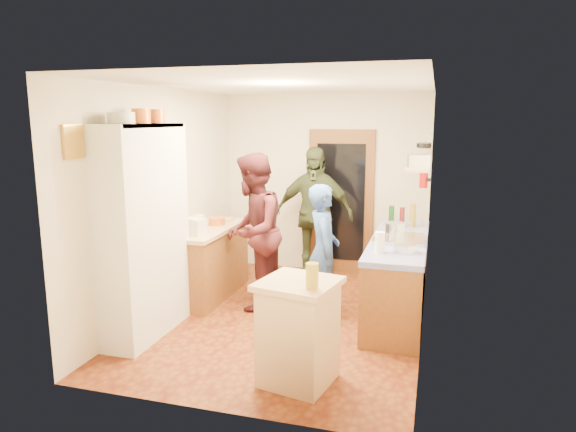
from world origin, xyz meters
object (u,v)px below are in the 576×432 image
at_px(person_left, 256,230).
at_px(person_back, 315,214).
at_px(island_base, 298,335).
at_px(right_counter_base, 398,279).
at_px(person_hob, 326,251).
at_px(hutch_body, 144,232).

bearing_deg(person_left, person_back, 152.47).
relative_size(person_left, person_back, 0.99).
bearing_deg(island_base, right_counter_base, 69.47).
bearing_deg(person_left, person_hob, 74.73).
xyz_separation_m(hutch_body, person_left, (0.83, 1.12, -0.17)).
xyz_separation_m(island_base, person_back, (-0.53, 2.86, 0.51)).
bearing_deg(person_hob, right_counter_base, -86.27).
distance_m(island_base, person_left, 2.01).
bearing_deg(person_hob, island_base, 165.85).
relative_size(right_counter_base, island_base, 2.56).
bearing_deg(right_counter_base, person_back, 140.99).
relative_size(island_base, person_back, 0.46).
xyz_separation_m(hutch_body, right_counter_base, (2.50, 1.30, -0.68)).
relative_size(island_base, person_hob, 0.56).
bearing_deg(person_back, island_base, -80.27).
xyz_separation_m(hutch_body, person_back, (1.27, 2.30, -0.16)).
distance_m(hutch_body, right_counter_base, 2.90).
distance_m(person_hob, person_back, 1.39).
bearing_deg(island_base, person_back, 100.57).
bearing_deg(hutch_body, person_hob, 30.13).
height_order(hutch_body, right_counter_base, hutch_body).
bearing_deg(right_counter_base, person_left, -173.71).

